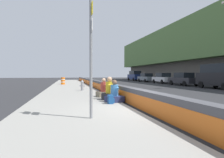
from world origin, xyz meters
TOP-DOWN VIEW (x-y plane):
  - ground_plane at (0.00, 0.00)m, footprint 160.00×160.00m
  - sidewalk_strip at (0.00, 2.65)m, footprint 80.00×4.40m
  - jersey_barrier at (0.00, 0.00)m, footprint 76.00×0.45m
  - route_sign_post at (-1.16, 2.28)m, footprint 0.44×0.09m
  - fire_hydrant at (8.86, 1.75)m, footprint 0.26×0.46m
  - seated_person_foreground at (1.97, 0.75)m, footprint 0.86×0.93m
  - seated_person_middle at (2.92, 0.78)m, footprint 0.90×1.00m
  - seated_person_rear at (4.22, 0.84)m, footprint 0.82×0.92m
  - backpack at (1.47, 1.05)m, footprint 0.32×0.28m
  - construction_barrel at (18.96, 3.50)m, footprint 0.54×0.54m
  - parked_car_third at (9.11, -12.19)m, footprint 5.14×2.18m
  - parked_car_fourth at (15.21, -12.11)m, footprint 4.56×2.08m
  - parked_car_midline at (21.11, -12.33)m, footprint 4.52×2.00m
  - parked_car_far at (27.54, -12.24)m, footprint 4.55×2.06m
  - parked_car_farther at (34.00, -12.27)m, footprint 4.84×2.15m

SIDE VIEW (x-z plane):
  - ground_plane at x=0.00m, z-range 0.00..0.00m
  - sidewalk_strip at x=0.00m, z-range 0.00..0.14m
  - backpack at x=1.47m, z-range 0.13..0.53m
  - jersey_barrier at x=0.00m, z-range 0.00..0.85m
  - seated_person_foreground at x=1.97m, z-range -0.06..1.01m
  - seated_person_rear at x=4.22m, z-range -0.07..1.05m
  - seated_person_middle at x=2.92m, z-range -0.09..1.13m
  - fire_hydrant at x=8.86m, z-range 0.15..1.03m
  - construction_barrel at x=18.96m, z-range 0.14..1.09m
  - parked_car_fourth at x=15.21m, z-range 0.01..1.72m
  - parked_car_midline at x=21.11m, z-range 0.01..1.72m
  - parked_car_far at x=27.54m, z-range 0.01..1.72m
  - parked_car_farther at x=34.00m, z-range 0.04..2.32m
  - parked_car_third at x=9.11m, z-range 0.07..2.63m
  - route_sign_post at x=-1.16m, z-range 0.41..4.01m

